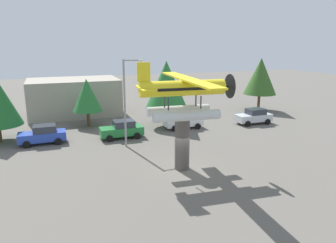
% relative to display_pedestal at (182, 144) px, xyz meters
% --- Properties ---
extents(ground_plane, '(140.00, 140.00, 0.00)m').
position_rel_display_pedestal_xyz_m(ground_plane, '(0.00, 0.00, -1.96)').
color(ground_plane, '#605B54').
extents(display_pedestal, '(1.10, 1.10, 3.93)m').
position_rel_display_pedestal_xyz_m(display_pedestal, '(0.00, 0.00, 0.00)').
color(display_pedestal, '#4C4742').
rests_on(display_pedestal, ground).
extents(floatplane_monument, '(6.98, 10.45, 4.00)m').
position_rel_display_pedestal_xyz_m(floatplane_monument, '(0.13, -0.01, 3.63)').
color(floatplane_monument, silver).
rests_on(floatplane_monument, display_pedestal).
extents(car_near_blue, '(4.20, 2.02, 1.76)m').
position_rel_display_pedestal_xyz_m(car_near_blue, '(-9.78, 10.13, -1.08)').
color(car_near_blue, '#2847B7').
rests_on(car_near_blue, ground).
extents(car_mid_green, '(4.20, 2.02, 1.76)m').
position_rel_display_pedestal_xyz_m(car_mid_green, '(-2.46, 9.41, -1.08)').
color(car_mid_green, '#237A38').
rests_on(car_mid_green, ground).
extents(car_far_white, '(4.20, 2.02, 1.76)m').
position_rel_display_pedestal_xyz_m(car_far_white, '(4.71, 10.70, -1.08)').
color(car_far_white, white).
rests_on(car_far_white, ground).
extents(car_distant_silver, '(4.20, 2.02, 1.76)m').
position_rel_display_pedestal_xyz_m(car_distant_silver, '(13.15, 9.72, -1.08)').
color(car_distant_silver, silver).
rests_on(car_distant_silver, ground).
extents(streetlight_primary, '(1.84, 0.28, 7.82)m').
position_rel_display_pedestal_xyz_m(streetlight_primary, '(-2.52, 6.68, 2.58)').
color(streetlight_primary, gray).
rests_on(streetlight_primary, ground).
extents(storefront_building, '(11.21, 7.23, 4.63)m').
position_rel_display_pedestal_xyz_m(storefront_building, '(-5.92, 22.00, 0.35)').
color(storefront_building, '#9E9384').
rests_on(storefront_building, ground).
extents(tree_east, '(3.24, 3.24, 5.35)m').
position_rel_display_pedestal_xyz_m(tree_east, '(-5.01, 15.25, 1.57)').
color(tree_east, brown).
rests_on(tree_east, ground).
extents(tree_center_back, '(4.64, 4.64, 7.29)m').
position_rel_display_pedestal_xyz_m(tree_center_back, '(3.17, 12.05, 2.74)').
color(tree_center_back, brown).
rests_on(tree_center_back, ground).
extents(tree_far_east, '(4.39, 4.39, 7.18)m').
position_rel_display_pedestal_xyz_m(tree_far_east, '(18.18, 15.84, 2.76)').
color(tree_far_east, brown).
rests_on(tree_far_east, ground).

